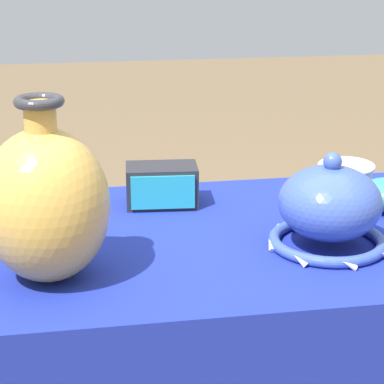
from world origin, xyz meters
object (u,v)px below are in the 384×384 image
Objects in this scene: mosaic_tile_box at (162,185)px; cup_wide_porcelain at (346,176)px; vase_tall_bulbous at (46,204)px; vase_dome_bell at (330,209)px.

mosaic_tile_box reaches higher than cup_wide_porcelain.
cup_wide_porcelain is (0.43, 0.02, -0.01)m from mosaic_tile_box.
cup_wide_porcelain is at bearing 7.55° from mosaic_tile_box.
vase_tall_bulbous is 0.77m from cup_wide_porcelain.
vase_tall_bulbous is at bearing -151.79° from cup_wide_porcelain.
vase_dome_bell is (0.52, 0.05, -0.06)m from vase_tall_bulbous.
vase_tall_bulbous is 0.53m from vase_dome_bell.
vase_dome_bell reaches higher than mosaic_tile_box.
vase_dome_bell reaches higher than cup_wide_porcelain.
vase_dome_bell is at bearing -40.77° from mosaic_tile_box.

